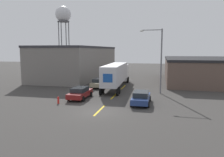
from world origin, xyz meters
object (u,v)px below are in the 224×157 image
Objects in this scene: water_tower at (63,15)px; parked_car_left_far at (99,83)px; parked_car_right_near at (141,97)px; street_lamp at (159,56)px; fire_hydrant at (58,100)px; parked_car_left_near at (80,93)px; semi_truck at (117,73)px.

parked_car_left_far is at bearing -57.48° from water_tower.
street_lamp is at bearing 75.26° from parked_car_right_near.
street_lamp is at bearing 37.81° from fire_hydrant.
parked_car_left_near is 7.91m from parked_car_right_near.
parked_car_left_near is at bearing 172.23° from parked_car_right_near.
parked_car_left_far is at bearing -173.83° from semi_truck.
water_tower is at bearing 129.89° from street_lamp.
fire_hydrant is (-1.56, -11.76, -0.37)m from parked_car_left_far.
parked_car_left_far is 0.23× the size of water_tower.
street_lamp is (32.33, -38.69, -12.42)m from water_tower.
street_lamp is at bearing -17.72° from parked_car_left_far.
semi_truck reaches higher than parked_car_left_far.
parked_car_right_near is at bearing -104.74° from street_lamp.
parked_car_right_near is 57.34m from water_tower.
parked_car_left_far is 5.80× the size of fire_hydrant.
parked_car_left_near is 5.80× the size of fire_hydrant.
semi_truck is 3.16× the size of parked_car_right_near.
fire_hydrant is (-4.46, -12.18, -1.94)m from semi_truck.
water_tower is 54.68m from fire_hydrant.
street_lamp reaches higher than parked_car_left_near.
water_tower reaches higher than semi_truck.
street_lamp reaches higher than semi_truck.
parked_car_left_near and parked_car_left_far have the same top height.
semi_truck is 0.73× the size of water_tower.
parked_car_left_near is at bearing -149.26° from street_lamp.
water_tower is at bearing 122.52° from parked_car_left_far.
semi_truck is at bearing 72.56° from parked_car_left_near.
parked_car_left_far is at bearing 82.42° from fire_hydrant.
semi_truck is 3.16× the size of parked_car_left_near.
parked_car_right_near is at bearing -51.55° from parked_car_left_far.
parked_car_right_near is at bearing -66.57° from semi_truck.
semi_truck is 3.33m from parked_car_left_far.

